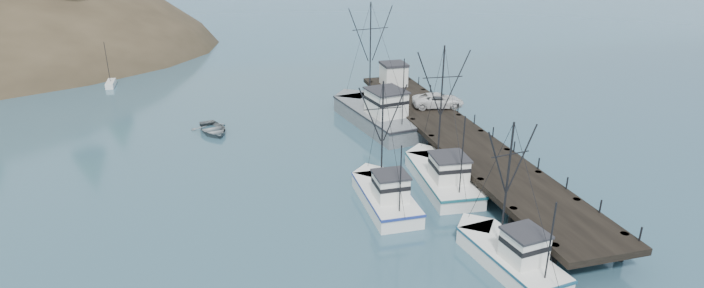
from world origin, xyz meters
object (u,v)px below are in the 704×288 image
(work_vessel, at_px, (376,114))
(pier_shed, at_px, (394,74))
(trawler_near, at_px, (508,255))
(trawler_mid, at_px, (384,195))
(trawler_far, at_px, (441,175))
(pier, at_px, (456,136))
(pickup_truck, at_px, (438,100))
(motorboat, at_px, (213,133))

(work_vessel, bearing_deg, pier_shed, 59.55)
(trawler_near, distance_m, trawler_mid, 11.40)
(trawler_near, relative_size, work_vessel, 0.61)
(work_vessel, bearing_deg, trawler_far, -86.95)
(trawler_far, xyz_separation_m, pier_shed, (4.00, 24.21, 2.60))
(pier, xyz_separation_m, trawler_near, (-5.00, -18.67, -0.87))
(pickup_truck, height_order, motorboat, pickup_truck)
(trawler_near, height_order, pickup_truck, trawler_near)
(trawler_near, xyz_separation_m, trawler_mid, (-5.09, 10.20, -0.00))
(motorboat, bearing_deg, trawler_mid, -72.20)
(work_vessel, height_order, motorboat, work_vessel)
(trawler_near, bearing_deg, pickup_truck, 76.31)
(pier, bearing_deg, trawler_mid, -140.00)
(trawler_mid, relative_size, trawler_far, 0.84)
(motorboat, bearing_deg, trawler_near, -74.00)
(pier_shed, xyz_separation_m, pickup_truck, (1.74, -9.99, -0.64))
(pier, height_order, trawler_near, trawler_near)
(work_vessel, height_order, pier_shed, work_vessel)
(pier, relative_size, trawler_mid, 4.30)
(pier_shed, distance_m, pickup_truck, 10.16)
(trawler_near, distance_m, pickup_truck, 27.53)
(trawler_mid, xyz_separation_m, pickup_truck, (11.59, 16.48, 1.96))
(trawler_far, bearing_deg, pier, 55.67)
(pier_shed, relative_size, motorboat, 0.60)
(trawler_far, bearing_deg, motorboat, 135.90)
(pier, distance_m, pickup_truck, 8.22)
(pier, bearing_deg, trawler_near, -104.99)
(trawler_mid, bearing_deg, pier, 40.00)
(trawler_near, relative_size, trawler_far, 0.83)
(trawler_far, relative_size, pier_shed, 3.79)
(pickup_truck, distance_m, motorboat, 24.75)
(trawler_mid, relative_size, pier_shed, 3.20)
(trawler_far, xyz_separation_m, pickup_truck, (5.74, 14.22, 1.96))
(work_vessel, distance_m, motorboat, 17.87)
(trawler_far, xyz_separation_m, work_vessel, (-0.85, 15.96, 0.41))
(work_vessel, xyz_separation_m, pickup_truck, (6.59, -1.73, 1.55))
(pier, relative_size, pickup_truck, 7.82)
(pier, relative_size, trawler_far, 3.63)
(trawler_mid, xyz_separation_m, pier_shed, (9.85, 26.47, 2.60))
(trawler_near, xyz_separation_m, pickup_truck, (6.50, 26.68, 1.96))
(pier, xyz_separation_m, pickup_truck, (1.50, 8.01, 1.09))
(pier, xyz_separation_m, pier_shed, (-0.24, 18.00, 1.73))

